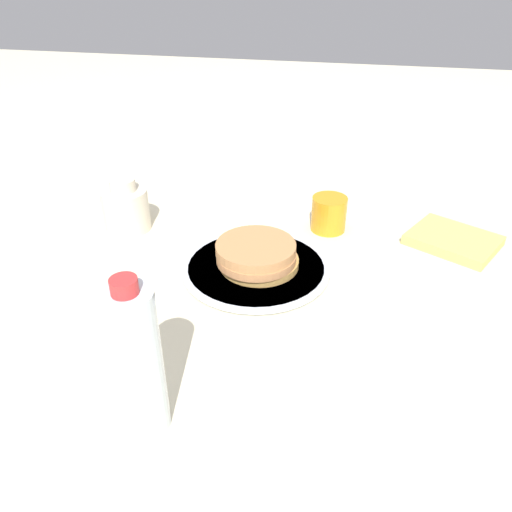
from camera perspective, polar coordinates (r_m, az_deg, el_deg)
ground_plane at (r=0.95m, az=-0.09°, el=-0.93°), size 4.00×4.00×0.00m
plate at (r=0.93m, az=0.00°, el=-1.36°), size 0.28×0.28×0.01m
pancake_stack at (r=0.91m, az=0.11°, el=0.09°), size 0.15×0.15×0.05m
juice_glass at (r=1.07m, az=8.32°, el=4.80°), size 0.07×0.07×0.07m
cream_jug at (r=1.09m, az=-14.64°, el=5.32°), size 0.10×0.10×0.11m
water_bottle_near at (r=0.61m, az=-13.44°, el=-11.76°), size 0.06×0.06×0.22m
napkin at (r=1.09m, az=21.61°, el=1.69°), size 0.21×0.19×0.02m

